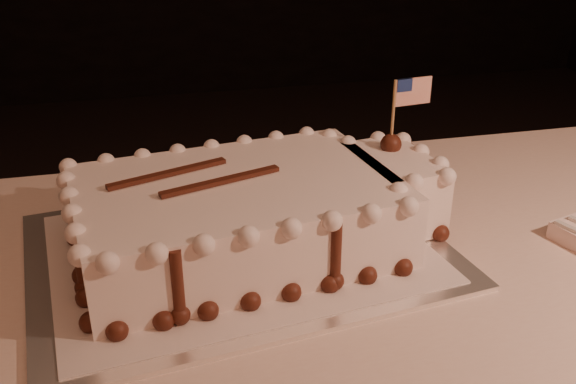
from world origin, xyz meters
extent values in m
cube|color=white|center=(-0.11, 0.61, 0.75)|extent=(0.69, 0.55, 0.01)
cube|color=silver|center=(-0.11, 0.61, 0.76)|extent=(0.61, 0.50, 0.00)
cube|color=white|center=(-0.11, 0.61, 0.82)|extent=(0.51, 0.37, 0.11)
cube|color=white|center=(0.16, 0.65, 0.82)|extent=(0.14, 0.19, 0.11)
sphere|color=#4F2013|center=(-0.30, 0.43, 0.77)|extent=(0.03, 0.03, 0.03)
sphere|color=#4F2013|center=(-0.24, 0.44, 0.77)|extent=(0.03, 0.03, 0.03)
sphere|color=#4F2013|center=(-0.18, 0.45, 0.77)|extent=(0.03, 0.03, 0.03)
sphere|color=#4F2013|center=(-0.12, 0.45, 0.77)|extent=(0.03, 0.03, 0.03)
sphere|color=#4F2013|center=(-0.06, 0.46, 0.77)|extent=(0.03, 0.03, 0.03)
sphere|color=#4F2013|center=(-0.01, 0.47, 0.77)|extent=(0.03, 0.03, 0.03)
sphere|color=#4F2013|center=(0.05, 0.48, 0.77)|extent=(0.03, 0.03, 0.03)
sphere|color=#4F2013|center=(0.11, 0.48, 0.77)|extent=(0.03, 0.03, 0.03)
sphere|color=#4F2013|center=(0.11, 0.53, 0.77)|extent=(0.03, 0.03, 0.03)
sphere|color=#4F2013|center=(0.15, 0.56, 0.77)|extent=(0.03, 0.03, 0.03)
sphere|color=#4F2013|center=(0.21, 0.57, 0.77)|extent=(0.03, 0.03, 0.03)
sphere|color=#4F2013|center=(0.22, 0.61, 0.77)|extent=(0.03, 0.03, 0.03)
sphere|color=#4F2013|center=(0.21, 0.67, 0.77)|extent=(0.03, 0.03, 0.03)
sphere|color=#4F2013|center=(0.20, 0.73, 0.77)|extent=(0.03, 0.03, 0.03)
sphere|color=#4F2013|center=(0.16, 0.74, 0.77)|extent=(0.03, 0.03, 0.03)
sphere|color=#4F2013|center=(0.10, 0.73, 0.77)|extent=(0.03, 0.03, 0.03)
sphere|color=#4F2013|center=(0.08, 0.77, 0.77)|extent=(0.03, 0.03, 0.03)
sphere|color=#4F2013|center=(0.05, 0.79, 0.77)|extent=(0.03, 0.03, 0.03)
sphere|color=#4F2013|center=(-0.01, 0.79, 0.77)|extent=(0.03, 0.03, 0.03)
sphere|color=#4F2013|center=(-0.07, 0.78, 0.77)|extent=(0.03, 0.03, 0.03)
sphere|color=#4F2013|center=(-0.13, 0.77, 0.77)|extent=(0.03, 0.03, 0.03)
sphere|color=#4F2013|center=(-0.19, 0.76, 0.77)|extent=(0.03, 0.03, 0.03)
sphere|color=#4F2013|center=(-0.24, 0.75, 0.77)|extent=(0.03, 0.03, 0.03)
sphere|color=#4F2013|center=(-0.30, 0.75, 0.77)|extent=(0.03, 0.03, 0.03)
sphere|color=#4F2013|center=(-0.36, 0.74, 0.77)|extent=(0.03, 0.03, 0.03)
sphere|color=#4F2013|center=(-0.36, 0.69, 0.77)|extent=(0.03, 0.03, 0.03)
sphere|color=#4F2013|center=(-0.35, 0.63, 0.77)|extent=(0.03, 0.03, 0.03)
sphere|color=#4F2013|center=(-0.34, 0.57, 0.77)|extent=(0.03, 0.03, 0.03)
sphere|color=#4F2013|center=(-0.34, 0.51, 0.77)|extent=(0.03, 0.03, 0.03)
sphere|color=#4F2013|center=(-0.33, 0.46, 0.77)|extent=(0.03, 0.03, 0.03)
sphere|color=white|center=(-0.30, 0.43, 0.87)|extent=(0.03, 0.03, 0.03)
sphere|color=white|center=(-0.24, 0.44, 0.87)|extent=(0.03, 0.03, 0.03)
sphere|color=white|center=(-0.18, 0.45, 0.87)|extent=(0.03, 0.03, 0.03)
sphere|color=white|center=(-0.12, 0.45, 0.87)|extent=(0.03, 0.03, 0.03)
sphere|color=white|center=(-0.06, 0.46, 0.87)|extent=(0.03, 0.03, 0.03)
sphere|color=white|center=(-0.01, 0.47, 0.87)|extent=(0.03, 0.03, 0.03)
sphere|color=white|center=(0.05, 0.48, 0.87)|extent=(0.03, 0.03, 0.03)
sphere|color=white|center=(0.11, 0.48, 0.87)|extent=(0.03, 0.03, 0.03)
sphere|color=white|center=(0.11, 0.53, 0.87)|extent=(0.03, 0.03, 0.03)
sphere|color=white|center=(0.15, 0.56, 0.87)|extent=(0.03, 0.03, 0.03)
sphere|color=white|center=(0.21, 0.57, 0.87)|extent=(0.03, 0.03, 0.03)
sphere|color=white|center=(0.22, 0.61, 0.87)|extent=(0.03, 0.03, 0.03)
sphere|color=white|center=(0.21, 0.67, 0.87)|extent=(0.03, 0.03, 0.03)
sphere|color=white|center=(0.20, 0.73, 0.87)|extent=(0.03, 0.03, 0.03)
sphere|color=white|center=(0.16, 0.74, 0.87)|extent=(0.03, 0.03, 0.03)
sphere|color=white|center=(0.10, 0.73, 0.87)|extent=(0.03, 0.03, 0.03)
sphere|color=white|center=(0.08, 0.77, 0.87)|extent=(0.03, 0.03, 0.03)
sphere|color=white|center=(0.05, 0.79, 0.87)|extent=(0.03, 0.03, 0.03)
sphere|color=white|center=(-0.01, 0.79, 0.87)|extent=(0.03, 0.03, 0.03)
sphere|color=white|center=(-0.07, 0.78, 0.87)|extent=(0.03, 0.03, 0.03)
sphere|color=white|center=(-0.13, 0.77, 0.87)|extent=(0.03, 0.03, 0.03)
sphere|color=white|center=(-0.19, 0.76, 0.87)|extent=(0.03, 0.03, 0.03)
sphere|color=white|center=(-0.24, 0.75, 0.87)|extent=(0.03, 0.03, 0.03)
sphere|color=white|center=(-0.30, 0.75, 0.87)|extent=(0.03, 0.03, 0.03)
sphere|color=white|center=(-0.36, 0.74, 0.87)|extent=(0.03, 0.03, 0.03)
sphere|color=white|center=(-0.36, 0.69, 0.87)|extent=(0.03, 0.03, 0.03)
sphere|color=white|center=(-0.35, 0.63, 0.87)|extent=(0.03, 0.03, 0.03)
sphere|color=white|center=(-0.34, 0.57, 0.87)|extent=(0.03, 0.03, 0.03)
sphere|color=white|center=(-0.34, 0.51, 0.87)|extent=(0.03, 0.03, 0.03)
sphere|color=white|center=(-0.33, 0.46, 0.87)|extent=(0.03, 0.03, 0.03)
cylinder|color=#4F2013|center=(-0.22, 0.44, 0.82)|extent=(0.02, 0.02, 0.10)
sphere|color=#4F2013|center=(-0.22, 0.44, 0.77)|extent=(0.03, 0.03, 0.03)
cylinder|color=#4F2013|center=(0.00, 0.47, 0.82)|extent=(0.02, 0.02, 0.10)
sphere|color=#4F2013|center=(0.00, 0.47, 0.77)|extent=(0.03, 0.03, 0.03)
cylinder|color=#4F2013|center=(0.14, 0.56, 0.82)|extent=(0.02, 0.02, 0.10)
sphere|color=#4F2013|center=(0.14, 0.56, 0.77)|extent=(0.03, 0.03, 0.03)
cylinder|color=#4F2013|center=(0.20, 0.70, 0.82)|extent=(0.02, 0.02, 0.10)
sphere|color=#4F2013|center=(0.20, 0.70, 0.77)|extent=(0.03, 0.03, 0.03)
cylinder|color=#4F2013|center=(0.08, 0.80, 0.82)|extent=(0.02, 0.02, 0.10)
sphere|color=#4F2013|center=(0.08, 0.80, 0.77)|extent=(0.03, 0.03, 0.03)
cylinder|color=#4F2013|center=(-0.14, 0.77, 0.82)|extent=(0.02, 0.02, 0.10)
sphere|color=#4F2013|center=(-0.14, 0.77, 0.77)|extent=(0.03, 0.03, 0.03)
cylinder|color=#4F2013|center=(-0.35, 0.74, 0.82)|extent=(0.02, 0.02, 0.10)
sphere|color=#4F2013|center=(-0.35, 0.74, 0.77)|extent=(0.03, 0.03, 0.03)
cylinder|color=#4F2013|center=(-0.34, 0.54, 0.82)|extent=(0.02, 0.02, 0.10)
sphere|color=#4F2013|center=(-0.34, 0.54, 0.77)|extent=(0.03, 0.03, 0.03)
cube|color=#4F2013|center=(-0.21, 0.66, 0.88)|extent=(0.18, 0.08, 0.01)
cube|color=#4F2013|center=(-0.13, 0.61, 0.88)|extent=(0.19, 0.07, 0.01)
sphere|color=#4F2013|center=(0.16, 0.68, 0.88)|extent=(0.04, 0.04, 0.04)
cylinder|color=#B6824E|center=(0.16, 0.68, 0.92)|extent=(0.00, 0.00, 0.13)
cube|color=red|center=(0.20, 0.69, 0.97)|extent=(0.07, 0.01, 0.04)
cube|color=navy|center=(0.18, 0.69, 0.98)|extent=(0.03, 0.01, 0.02)
cylinder|color=silver|center=(0.24, 0.85, 0.76)|extent=(0.14, 0.14, 0.01)
camera|label=1|loc=(-0.24, -0.25, 1.27)|focal=40.00mm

